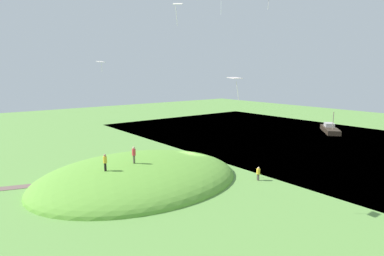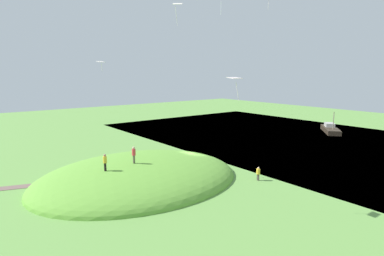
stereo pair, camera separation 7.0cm
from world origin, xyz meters
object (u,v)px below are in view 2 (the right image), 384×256
at_px(kite_6, 177,5).
at_px(kite_0, 235,79).
at_px(person_near_shore, 105,160).
at_px(kite_4, 101,62).
at_px(person_walking_path, 258,172).
at_px(kite_3, 224,0).
at_px(boat_on_lake, 330,129).
at_px(person_with_child, 134,153).

bearing_deg(kite_6, kite_0, 87.61).
height_order(person_near_shore, kite_4, kite_4).
bearing_deg(kite_6, kite_4, -74.74).
relative_size(person_walking_path, kite_0, 0.82).
xyz_separation_m(person_near_shore, kite_3, (-11.97, 4.32, 16.11)).
xyz_separation_m(person_walking_path, kite_6, (7.84, -4.47, 17.71)).
bearing_deg(kite_4, kite_3, 120.27).
height_order(boat_on_lake, person_with_child, boat_on_lake).
xyz_separation_m(kite_3, kite_6, (4.75, -1.70, -0.79)).
bearing_deg(person_near_shore, kite_3, -26.60).
bearing_deg(person_near_shore, kite_0, -65.24).
distance_m(kite_0, kite_3, 11.66).
xyz_separation_m(person_with_child, kite_4, (-0.61, -9.31, 9.76)).
bearing_deg(kite_3, kite_6, -19.69).
bearing_deg(person_with_child, boat_on_lake, 175.01).
xyz_separation_m(kite_3, kite_4, (8.04, -13.78, -6.11)).
relative_size(person_with_child, kite_4, 1.41).
height_order(kite_4, kite_6, kite_6).
height_order(person_walking_path, person_near_shore, person_near_shore).
height_order(person_walking_path, kite_3, kite_3).
bearing_deg(boat_on_lake, person_with_child, 144.86).
xyz_separation_m(person_with_child, person_near_shore, (3.32, 0.16, -0.24)).
relative_size(person_walking_path, kite_3, 0.96).
bearing_deg(boat_on_lake, person_near_shore, 144.74).
xyz_separation_m(person_with_child, person_walking_path, (-11.74, 7.25, -2.62)).
height_order(kite_3, kite_4, kite_3).
bearing_deg(kite_6, person_near_shore, -19.92).
height_order(person_with_child, kite_3, kite_3).
height_order(kite_0, kite_4, kite_4).
height_order(boat_on_lake, kite_4, kite_4).
bearing_deg(kite_0, person_walking_path, -153.45).
bearing_deg(person_walking_path, person_with_child, -123.68).
xyz_separation_m(kite_4, kite_6, (-3.30, 12.09, 5.32)).
bearing_deg(person_walking_path, boat_on_lake, 105.40).
relative_size(kite_0, kite_4, 1.48).
bearing_deg(person_walking_path, kite_6, -121.70).
bearing_deg(kite_4, person_near_shore, 67.49).
relative_size(kite_3, kite_4, 1.25).
distance_m(kite_4, kite_6, 13.61).
bearing_deg(kite_6, person_with_child, -35.43).
bearing_deg(kite_6, person_walking_path, 150.30).
height_order(person_with_child, kite_6, kite_6).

